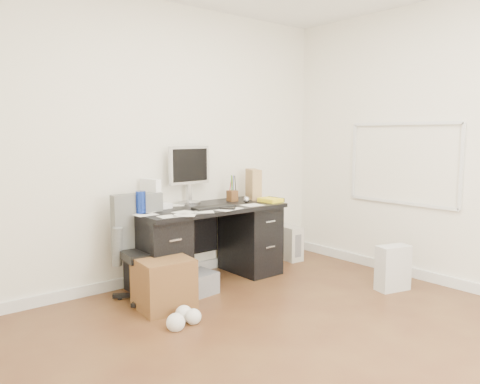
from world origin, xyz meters
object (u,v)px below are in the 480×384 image
object	(u,v)px
desk	(207,242)
pc_tower	(287,242)
keyboard	(214,207)
office_chair	(145,247)
wicker_basket	(164,283)
lcd_monitor	(189,175)

from	to	relation	value
desk	pc_tower	world-z (taller)	desk
desk	keyboard	distance (m)	0.40
desk	office_chair	xyz separation A→B (m)	(-0.71, -0.05, 0.06)
keyboard	pc_tower	distance (m)	1.39
desk	pc_tower	distance (m)	1.23
pc_tower	wicker_basket	size ratio (longest dim) A/B	0.92
lcd_monitor	keyboard	world-z (taller)	lcd_monitor
pc_tower	lcd_monitor	bearing A→B (deg)	-179.64
lcd_monitor	office_chair	world-z (taller)	lcd_monitor
keyboard	wicker_basket	world-z (taller)	keyboard
desk	lcd_monitor	world-z (taller)	lcd_monitor
desk	keyboard	size ratio (longest dim) A/B	3.60
lcd_monitor	wicker_basket	bearing A→B (deg)	-140.70
pc_tower	wicker_basket	distance (m)	1.96
lcd_monitor	keyboard	distance (m)	0.49
pc_tower	keyboard	bearing A→B (deg)	-161.24
office_chair	pc_tower	bearing A→B (deg)	9.49
lcd_monitor	office_chair	size ratio (longest dim) A/B	0.64
office_chair	wicker_basket	size ratio (longest dim) A/B	2.16
lcd_monitor	wicker_basket	distance (m)	1.22
desk	lcd_monitor	size ratio (longest dim) A/B	2.54
office_chair	pc_tower	distance (m)	1.94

